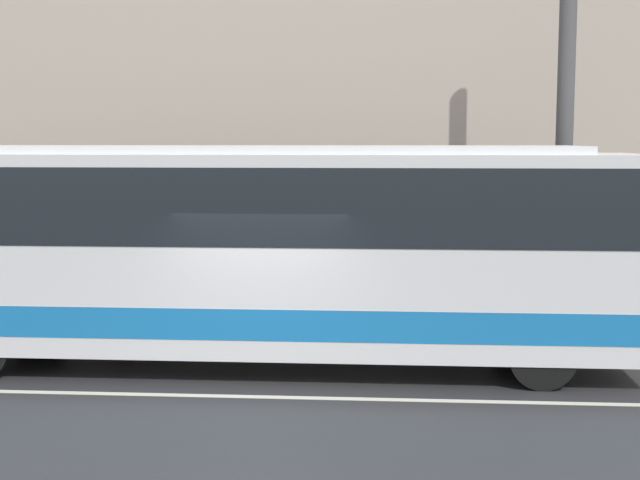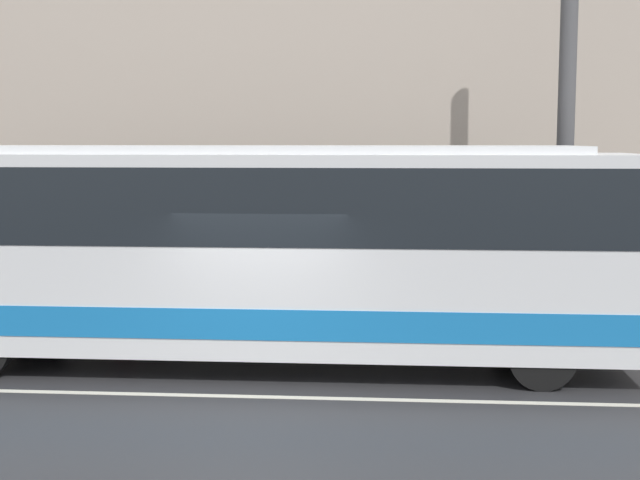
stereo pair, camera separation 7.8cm
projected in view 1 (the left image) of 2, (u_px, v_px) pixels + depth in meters
ground_plane at (255, 397)px, 12.31m from camera, size 60.00×60.00×0.00m
sidewalk at (295, 313)px, 17.82m from camera, size 60.00×3.14×0.17m
building_facade at (303, 55)px, 18.92m from camera, size 60.00×0.35×11.04m
lane_stripe at (255, 397)px, 12.31m from camera, size 54.00×0.14×0.01m
transit_bus at (239, 242)px, 13.93m from camera, size 12.26×2.59×3.45m
utility_pole_near at (565, 111)px, 15.96m from camera, size 0.31×0.31×7.75m
pedestrian_waiting at (121, 273)px, 17.00m from camera, size 0.36×0.36×1.77m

